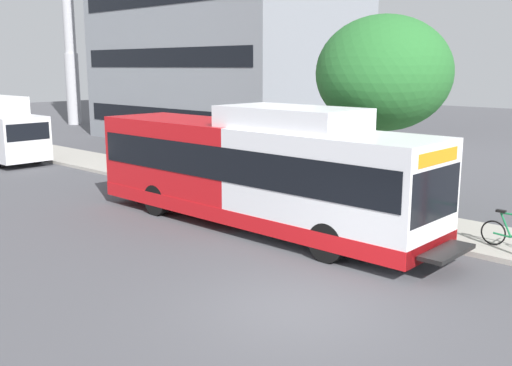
# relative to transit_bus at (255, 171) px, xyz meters

# --- Properties ---
(ground_plane) EXTENTS (120.00, 120.00, 0.00)m
(ground_plane) POSITION_rel_transit_bus_xyz_m (-3.85, 3.20, -1.70)
(ground_plane) COLOR #4C4C51
(sidewalk_curb) EXTENTS (3.00, 56.00, 0.14)m
(sidewalk_curb) POSITION_rel_transit_bus_xyz_m (3.15, 1.20, -1.63)
(sidewalk_curb) COLOR #A8A399
(sidewalk_curb) RESTS_ON ground
(transit_bus) EXTENTS (2.58, 12.25, 3.65)m
(transit_bus) POSITION_rel_transit_bus_xyz_m (0.00, 0.00, 0.00)
(transit_bus) COLOR white
(transit_bus) RESTS_ON ground
(street_tree_near_stop) EXTENTS (4.22, 4.22, 6.17)m
(street_tree_near_stop) POSITION_rel_transit_bus_xyz_m (3.83, -1.92, 2.81)
(street_tree_near_stop) COLOR #4C3823
(street_tree_near_stop) RESTS_ON sidewalk_curb
(lattice_comm_tower) EXTENTS (1.10, 1.10, 25.41)m
(lattice_comm_tower) POSITION_rel_transit_bus_xyz_m (12.83, 32.44, 6.65)
(lattice_comm_tower) COLOR #B7B7BC
(lattice_comm_tower) RESTS_ON ground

